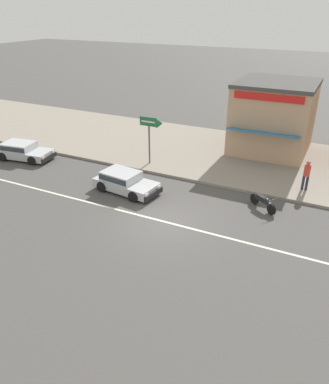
% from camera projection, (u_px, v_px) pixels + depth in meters
% --- Properties ---
extents(ground_plane, '(160.00, 160.00, 0.00)m').
position_uv_depth(ground_plane, '(164.00, 222.00, 18.00)').
color(ground_plane, '#4C4947').
extents(lane_centre_stripe, '(50.40, 0.14, 0.01)m').
position_uv_depth(lane_centre_stripe, '(164.00, 222.00, 18.00)').
color(lane_centre_stripe, silver).
rests_on(lane_centre_stripe, ground).
extents(kerb_strip, '(68.00, 10.00, 0.15)m').
position_uv_depth(kerb_strip, '(227.00, 155.00, 25.80)').
color(kerb_strip, gray).
rests_on(kerb_strip, ground).
extents(hatchback_silver_0, '(4.00, 2.20, 1.10)m').
position_uv_depth(hatchback_silver_0, '(22.00, 150.00, 25.12)').
color(hatchback_silver_0, '#B7BABF').
rests_on(hatchback_silver_0, ground).
extents(hatchback_silver_2, '(3.85, 2.11, 1.10)m').
position_uv_depth(hatchback_silver_2, '(124.00, 181.00, 20.75)').
color(hatchback_silver_2, '#B7BABF').
rests_on(hatchback_silver_2, ground).
extents(motorcycle_0, '(1.55, 1.18, 0.80)m').
position_uv_depth(motorcycle_0, '(263.00, 202.00, 18.93)').
color(motorcycle_0, black).
rests_on(motorcycle_0, ground).
extents(arrow_signboard, '(1.56, 0.61, 3.06)m').
position_uv_depth(arrow_signboard, '(156.00, 126.00, 22.89)').
color(arrow_signboard, '#4C4C51').
rests_on(arrow_signboard, kerb_strip).
extents(pedestrian_near_clock, '(0.34, 0.34, 1.72)m').
position_uv_depth(pedestrian_near_clock, '(307.00, 173.00, 20.33)').
color(pedestrian_near_clock, '#232838').
rests_on(pedestrian_near_clock, kerb_strip).
extents(shopfront_mid_block, '(5.09, 6.09, 4.72)m').
position_uv_depth(shopfront_mid_block, '(273.00, 116.00, 25.53)').
color(shopfront_mid_block, tan).
rests_on(shopfront_mid_block, kerb_strip).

